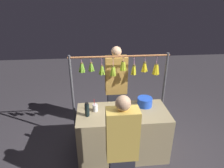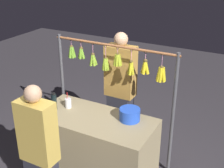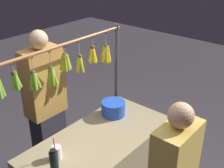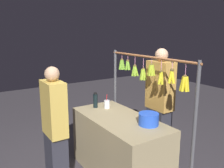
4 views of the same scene
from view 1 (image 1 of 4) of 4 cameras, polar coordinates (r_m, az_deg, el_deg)
name	(u,v)px [view 1 (image 1 of 4)]	position (r m, az deg, el deg)	size (l,w,h in m)	color
ground_plane	(122,152)	(3.72, 2.91, -19.29)	(12.00, 12.00, 0.00)	#3A353B
market_counter	(122,133)	(3.44, 3.07, -14.18)	(1.50, 0.72, 0.85)	tan
display_rack	(120,79)	(3.45, 2.45, 1.62)	(1.75, 0.12, 1.69)	#4C4C51
water_bottle	(87,110)	(3.06, -7.36, -7.53)	(0.07, 0.07, 0.24)	black
blue_bucket	(145,102)	(3.37, 9.61, -5.20)	(0.25, 0.25, 0.15)	blue
drink_cup	(95,108)	(3.20, -4.97, -6.98)	(0.09, 0.09, 0.22)	silver
vendor_person	(116,91)	(3.84, 1.18, -1.96)	(0.42, 0.23, 1.75)	#2D2D38
customer_person	(122,154)	(2.55, 2.90, -19.88)	(0.38, 0.21, 1.60)	#2D2D38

